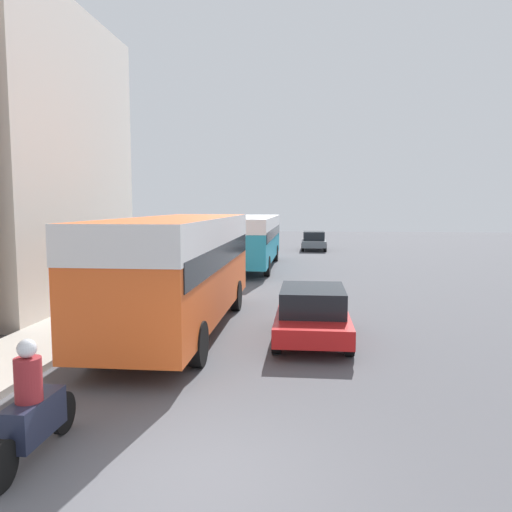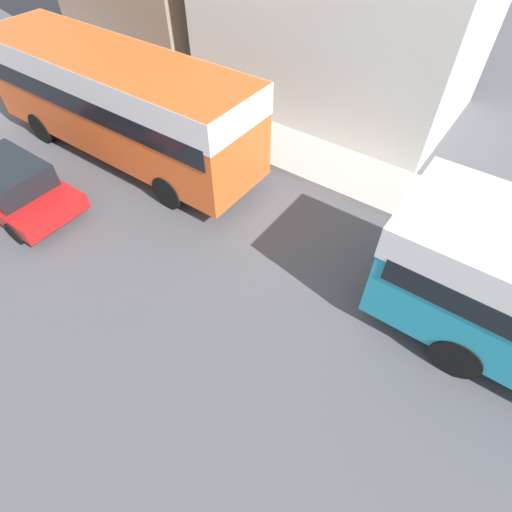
{
  "view_description": "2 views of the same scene",
  "coord_description": "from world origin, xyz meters",
  "px_view_note": "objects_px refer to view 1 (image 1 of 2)",
  "views": [
    {
      "loc": [
        1.48,
        -5.95,
        3.51
      ],
      "look_at": [
        -0.54,
        13.75,
        1.47
      ],
      "focal_mm": 35.0,
      "sensor_mm": 36.0,
      "label": 1
    },
    {
      "loc": [
        4.85,
        17.37,
        7.54
      ],
      "look_at": [
        0.3,
        14.11,
        1.33
      ],
      "focal_mm": 28.0,
      "sensor_mm": 36.0,
      "label": 2
    }
  ],
  "objects_px": {
    "bus_lead": "(180,258)",
    "car_far_curb": "(312,313)",
    "bus_following": "(251,234)",
    "pedestrian_near_curb": "(186,245)",
    "motorcycle_behind_lead": "(32,412)",
    "car_crossing": "(314,240)"
  },
  "relations": [
    {
      "from": "bus_lead",
      "to": "car_far_curb",
      "type": "distance_m",
      "value": 3.9
    },
    {
      "from": "bus_following",
      "to": "bus_lead",
      "type": "bearing_deg",
      "value": -91.37
    },
    {
      "from": "bus_following",
      "to": "motorcycle_behind_lead",
      "type": "height_order",
      "value": "bus_following"
    },
    {
      "from": "bus_lead",
      "to": "car_far_curb",
      "type": "height_order",
      "value": "bus_lead"
    },
    {
      "from": "bus_lead",
      "to": "car_crossing",
      "type": "distance_m",
      "value": 25.8
    },
    {
      "from": "car_far_curb",
      "to": "pedestrian_near_curb",
      "type": "height_order",
      "value": "pedestrian_near_curb"
    },
    {
      "from": "motorcycle_behind_lead",
      "to": "pedestrian_near_curb",
      "type": "height_order",
      "value": "pedestrian_near_curb"
    },
    {
      "from": "bus_lead",
      "to": "pedestrian_near_curb",
      "type": "height_order",
      "value": "bus_lead"
    },
    {
      "from": "bus_lead",
      "to": "car_crossing",
      "type": "relative_size",
      "value": 2.37
    },
    {
      "from": "bus_lead",
      "to": "bus_following",
      "type": "distance_m",
      "value": 14.31
    },
    {
      "from": "car_crossing",
      "to": "motorcycle_behind_lead",
      "type": "bearing_deg",
      "value": -97.44
    },
    {
      "from": "bus_lead",
      "to": "pedestrian_near_curb",
      "type": "xyz_separation_m",
      "value": [
        -3.63,
        15.43,
        -0.93
      ]
    },
    {
      "from": "bus_following",
      "to": "car_far_curb",
      "type": "bearing_deg",
      "value": -77.52
    },
    {
      "from": "motorcycle_behind_lead",
      "to": "car_far_curb",
      "type": "bearing_deg",
      "value": 59.41
    },
    {
      "from": "motorcycle_behind_lead",
      "to": "car_crossing",
      "type": "bearing_deg",
      "value": 82.56
    },
    {
      "from": "bus_lead",
      "to": "bus_following",
      "type": "relative_size",
      "value": 0.88
    },
    {
      "from": "bus_following",
      "to": "car_crossing",
      "type": "xyz_separation_m",
      "value": [
        3.66,
        11.15,
        -1.11
      ]
    },
    {
      "from": "pedestrian_near_curb",
      "to": "bus_lead",
      "type": "bearing_deg",
      "value": -76.75
    },
    {
      "from": "bus_lead",
      "to": "motorcycle_behind_lead",
      "type": "bearing_deg",
      "value": -91.98
    },
    {
      "from": "bus_following",
      "to": "pedestrian_near_curb",
      "type": "bearing_deg",
      "value": 164.16
    },
    {
      "from": "motorcycle_behind_lead",
      "to": "pedestrian_near_curb",
      "type": "distance_m",
      "value": 22.8
    },
    {
      "from": "bus_following",
      "to": "pedestrian_near_curb",
      "type": "height_order",
      "value": "bus_following"
    }
  ]
}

